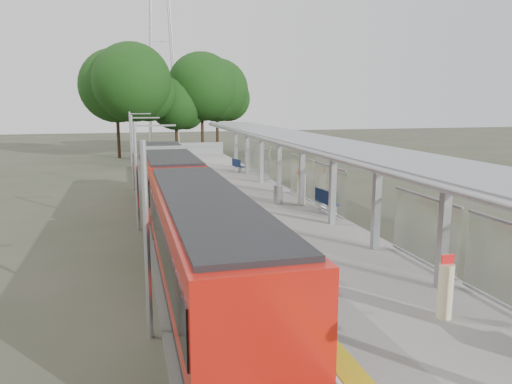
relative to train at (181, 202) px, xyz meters
The scene contains 14 objects.
trackbed 4.95m from the train, 90.01° to the left, with size 3.00×70.00×0.24m, color #59544C.
platform 6.59m from the train, 45.36° to the left, with size 6.00×50.00×1.00m, color gray.
tactile_strip 5.06m from the train, 66.84° to the left, with size 0.60×50.00×0.02m, color gold.
end_fence 29.85m from the train, 81.33° to the left, with size 6.00×0.10×1.20m, color #9EA0A5.
train is the anchor object (origin of this frame).
canopy 6.51m from the train, ahead, with size 3.27×38.00×3.66m.
pylon 60.10m from the train, 86.52° to the left, with size 8.00×4.00×38.00m, color #9EA0A5, non-canonical shape.
tree_cluster 38.29m from the train, 86.01° to the left, with size 20.03×14.46×12.60m.
catenary_masts 4.04m from the train, 115.76° to the left, with size 2.08×48.16×5.40m.
bench_mid 7.15m from the train, ahead, with size 0.67×1.70×1.13m.
bench_far 16.98m from the train, 69.16° to the left, with size 0.76×1.48×0.97m.
info_pillar_near 12.49m from the train, 64.62° to the right, with size 0.37×0.37×1.66m.
info_pillar_far 7.11m from the train, 22.83° to the left, with size 0.44×0.44×1.94m.
litter_bin 6.41m from the train, 31.27° to the left, with size 0.49×0.49×0.99m, color #9EA0A5.
Camera 1 is at (-6.71, -6.07, 6.39)m, focal length 35.00 mm.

